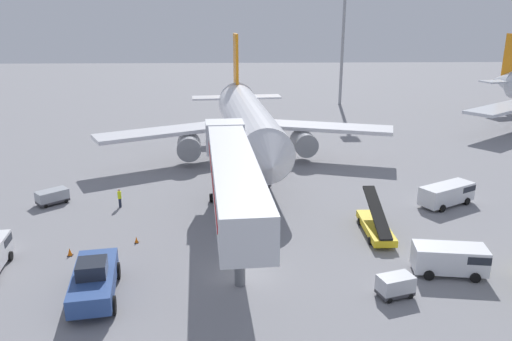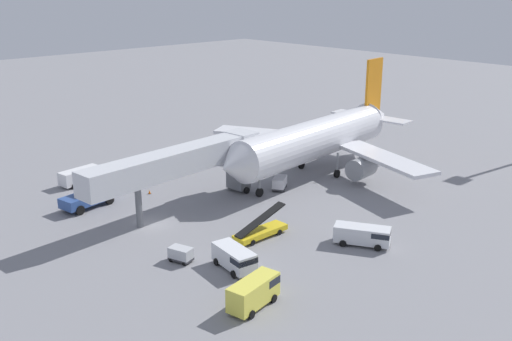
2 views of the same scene
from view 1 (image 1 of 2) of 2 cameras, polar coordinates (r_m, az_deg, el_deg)
ground_plane at (r=34.42m, az=-1.17°, el=-11.86°), size 300.00×300.00×0.00m
airplane_at_gate at (r=57.44m, az=-0.99°, el=5.48°), size 34.82×35.98×14.22m
jet_bridge at (r=37.21m, az=-2.79°, el=0.02°), size 5.11×23.91×7.48m
pushback_tug at (r=33.02m, az=-17.97°, el=-11.77°), size 3.58×6.76×2.61m
belt_loader_truck at (r=41.10m, az=13.48°, el=-6.10°), size 1.97×6.24×3.03m
service_van_far_right at (r=36.55m, az=21.39°, el=-9.29°), size 4.97×2.76×1.99m
service_van_rear_right at (r=49.12m, az=21.01°, el=-2.41°), size 5.74×4.42×1.94m
baggage_cart_far_left at (r=49.88m, az=-22.19°, el=-2.72°), size 2.98×2.89×1.30m
baggage_cart_outer_right at (r=32.95m, az=15.59°, el=-12.45°), size 2.44×1.85×1.40m
baggage_cart_mid_center at (r=50.75m, az=0.19°, el=-0.87°), size 2.71×3.01×1.58m
ground_crew_worker_foreground at (r=46.96m, az=-15.27°, el=-2.99°), size 0.45×0.45×1.75m
safety_cone_alpha at (r=39.83m, az=-13.46°, el=-7.69°), size 0.32×0.32×0.50m
safety_cone_bravo at (r=39.24m, az=-20.44°, el=-8.69°), size 0.38×0.38×0.59m
apron_light_mast at (r=97.36m, az=10.04°, el=17.76°), size 2.40×2.40×25.51m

